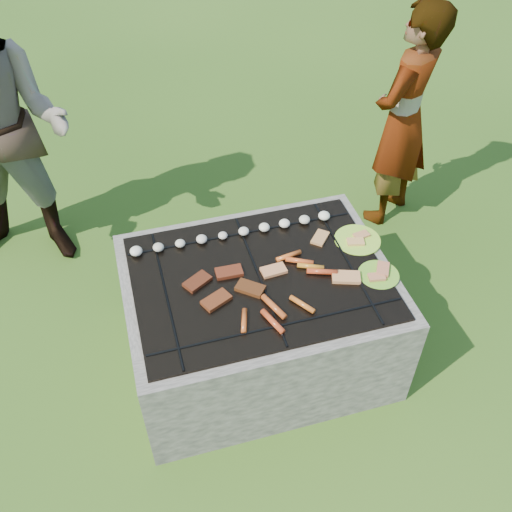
{
  "coord_description": "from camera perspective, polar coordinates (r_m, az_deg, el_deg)",
  "views": [
    {
      "loc": [
        -0.54,
        -1.83,
        2.59
      ],
      "look_at": [
        0.0,
        0.05,
        0.7
      ],
      "focal_mm": 40.0,
      "sensor_mm": 36.0,
      "label": 1
    }
  ],
  "objects": [
    {
      "name": "sausages",
      "position": [
        2.67,
        3.37,
        -3.34
      ],
      "size": [
        0.54,
        0.48,
        0.03
      ],
      "color": "#EA5A26",
      "rests_on": "fire_pit"
    },
    {
      "name": "fire_pit",
      "position": [
        2.99,
        0.26,
        -6.41
      ],
      "size": [
        1.3,
        1.0,
        0.62
      ],
      "color": "#A0988E",
      "rests_on": "ground"
    },
    {
      "name": "lawn",
      "position": [
        3.21,
        0.25,
        -9.62
      ],
      "size": [
        60.0,
        60.0,
        0.0
      ],
      "primitive_type": "plane",
      "color": "#214711",
      "rests_on": "ground"
    },
    {
      "name": "bread_on_grate",
      "position": [
        2.8,
        6.09,
        -0.89
      ],
      "size": [
        0.46,
        0.42,
        0.02
      ],
      "color": "tan",
      "rests_on": "fire_pit"
    },
    {
      "name": "plate_far",
      "position": [
        2.98,
        10.1,
        1.56
      ],
      "size": [
        0.29,
        0.29,
        0.03
      ],
      "color": "#D8FF3C",
      "rests_on": "fire_pit"
    },
    {
      "name": "mushrooms",
      "position": [
        2.95,
        -1.96,
        2.37
      ],
      "size": [
        1.06,
        0.06,
        0.04
      ],
      "color": "white",
      "rests_on": "fire_pit"
    },
    {
      "name": "plate_near",
      "position": [
        2.82,
        12.19,
        -1.82
      ],
      "size": [
        0.2,
        0.2,
        0.03
      ],
      "color": "#B0CA30",
      "rests_on": "fire_pit"
    },
    {
      "name": "pork_slabs",
      "position": [
        2.69,
        -3.28,
        -2.97
      ],
      "size": [
        0.38,
        0.27,
        0.02
      ],
      "color": "maroon",
      "rests_on": "fire_pit"
    },
    {
      "name": "cook",
      "position": [
        3.76,
        14.49,
        13.05
      ],
      "size": [
        0.64,
        0.6,
        1.47
      ],
      "primitive_type": "imported",
      "rotation": [
        0.0,
        0.0,
        3.76
      ],
      "color": "gray",
      "rests_on": "ground"
    }
  ]
}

